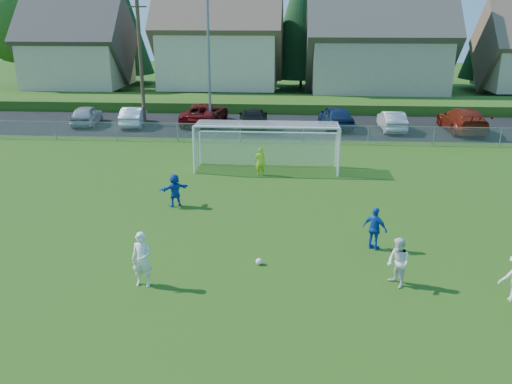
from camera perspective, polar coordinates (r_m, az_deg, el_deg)
ground at (r=13.94m, az=-2.43°, el=-16.07°), size 160.00×160.00×0.00m
asphalt_lot at (r=39.72m, az=2.01°, el=7.01°), size 60.00×60.00×0.00m
grass_embankment at (r=47.02m, az=2.37°, el=9.30°), size 70.00×6.00×0.80m
soccer_ball at (r=17.90m, az=0.32°, el=-7.33°), size 0.22×0.22×0.22m
player_white_a at (r=16.65m, az=-11.91°, el=-6.97°), size 0.65×0.45×1.72m
player_white_b at (r=16.86m, az=14.74°, el=-7.21°), size 0.85×0.93×1.54m
player_blue_a at (r=19.21m, az=12.42°, el=-3.79°), size 0.95×0.82×1.53m
player_blue_b at (r=23.19m, az=-8.55°, el=0.20°), size 1.34×1.06×1.42m
goalkeeper at (r=27.35m, az=0.46°, el=3.24°), size 0.57×0.43×1.42m
car_a at (r=41.75m, az=-17.42°, el=7.73°), size 2.14×4.33×1.42m
car_b at (r=40.53m, az=-12.77°, el=7.78°), size 1.96×4.31×1.37m
car_c at (r=40.30m, az=-5.42°, el=8.22°), size 3.13×5.78×1.54m
car_d at (r=38.55m, az=-0.30°, el=7.75°), size 2.34×5.09×1.44m
car_e at (r=39.21m, az=8.41°, el=7.88°), size 2.55×4.98×1.62m
car_f at (r=39.00m, az=14.11°, el=7.27°), size 1.52×4.17×1.37m
car_g at (r=40.08m, az=20.91°, el=7.11°), size 2.43×5.71×1.64m
soccer_goal at (r=28.19m, az=1.17°, el=5.62°), size 7.42×1.90×2.50m
chainlink_fence at (r=34.21m, az=1.67°, el=6.20°), size 52.06×0.06×1.20m
streetlight at (r=37.97m, az=-4.91°, el=13.80°), size 1.38×0.18×9.00m
utility_pole at (r=40.01m, az=-12.09°, el=14.15°), size 1.60×0.26×10.00m
houses_row at (r=53.87m, az=4.94°, el=17.82°), size 53.90×11.45×13.27m
tree_row at (r=60.14m, az=3.93°, el=17.51°), size 65.98×12.36×13.80m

